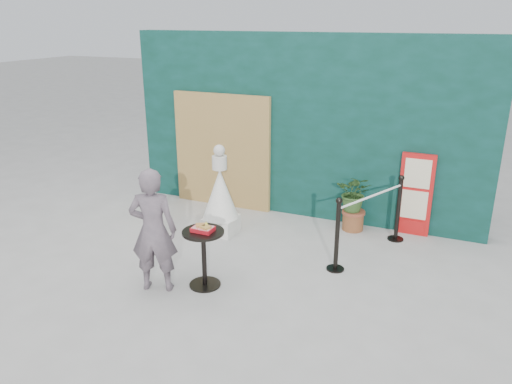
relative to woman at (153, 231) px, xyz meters
name	(u,v)px	position (x,y,z in m)	size (l,w,h in m)	color
ground	(216,301)	(0.83, 0.02, -0.79)	(60.00, 60.00, 0.00)	#ADAAA5
back_wall	(303,127)	(0.83, 3.17, 0.71)	(6.00, 0.30, 3.00)	#0A3026
bamboo_fence	(222,151)	(-0.57, 2.96, 0.21)	(1.80, 0.08, 2.00)	tan
woman	(153,231)	(0.00, 0.00, 0.00)	(0.57, 0.38, 1.57)	slate
menu_board	(415,195)	(2.73, 2.97, -0.14)	(0.50, 0.07, 1.30)	red
statue	(220,198)	(-0.05, 1.85, -0.21)	(0.55, 0.55, 1.42)	white
cafe_table	(204,250)	(0.52, 0.29, -0.29)	(0.52, 0.52, 0.75)	black
food_basket	(203,228)	(0.52, 0.30, 0.00)	(0.26, 0.19, 0.11)	red
planter	(354,198)	(1.84, 2.78, -0.25)	(0.54, 0.47, 0.93)	brown
stanchion_barrier	(370,222)	(2.23, 2.01, -0.29)	(0.84, 1.54, 1.03)	black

